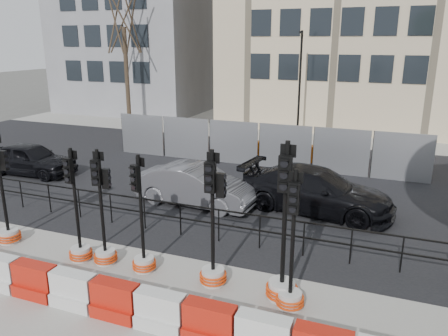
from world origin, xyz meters
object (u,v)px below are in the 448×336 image
at_px(traffic_signal_h, 291,281).
at_px(traffic_signal_d, 104,238).
at_px(car_c, 316,190).
at_px(car_a, 30,159).

bearing_deg(traffic_signal_h, traffic_signal_d, 176.03).
relative_size(traffic_signal_d, car_c, 0.57).
xyz_separation_m(traffic_signal_h, car_a, (-12.45, 5.55, 0.04)).
height_order(traffic_signal_h, car_c, traffic_signal_h).
bearing_deg(car_c, traffic_signal_h, -167.17).
bearing_deg(car_a, traffic_signal_h, -116.23).
bearing_deg(traffic_signal_d, car_a, 134.61).
distance_m(traffic_signal_h, car_a, 13.63).
height_order(traffic_signal_d, car_c, traffic_signal_d).
height_order(car_a, car_c, car_c).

